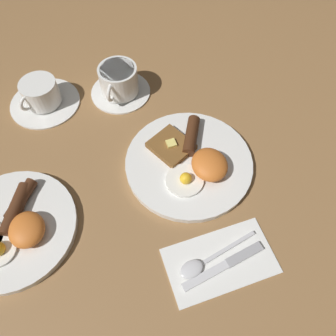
% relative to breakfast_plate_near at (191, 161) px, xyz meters
% --- Properties ---
extents(ground_plane, '(3.00, 3.00, 0.00)m').
position_rel_breakfast_plate_near_xyz_m(ground_plane, '(0.00, 0.00, -0.01)').
color(ground_plane, olive).
extents(breakfast_plate_near, '(0.27, 0.27, 0.05)m').
position_rel_breakfast_plate_near_xyz_m(breakfast_plate_near, '(0.00, 0.00, 0.00)').
color(breakfast_plate_near, white).
rests_on(breakfast_plate_near, ground_plane).
extents(breakfast_plate_far, '(0.25, 0.25, 0.05)m').
position_rel_breakfast_plate_near_xyz_m(breakfast_plate_far, '(-0.02, 0.38, -0.00)').
color(breakfast_plate_far, white).
rests_on(breakfast_plate_far, ground_plane).
extents(teacup_near, '(0.15, 0.15, 0.08)m').
position_rel_breakfast_plate_near_xyz_m(teacup_near, '(0.26, 0.08, 0.02)').
color(teacup_near, white).
rests_on(teacup_near, ground_plane).
extents(teacup_far, '(0.17, 0.17, 0.07)m').
position_rel_breakfast_plate_near_xyz_m(teacup_far, '(0.29, 0.27, 0.01)').
color(teacup_far, white).
rests_on(teacup_far, ground_plane).
extents(napkin, '(0.12, 0.20, 0.01)m').
position_rel_breakfast_plate_near_xyz_m(napkin, '(-0.21, 0.03, -0.01)').
color(napkin, white).
rests_on(napkin, ground_plane).
extents(knife, '(0.04, 0.17, 0.01)m').
position_rel_breakfast_plate_near_xyz_m(knife, '(-0.23, 0.02, -0.01)').
color(knife, silver).
rests_on(knife, napkin).
extents(spoon, '(0.05, 0.16, 0.01)m').
position_rel_breakfast_plate_near_xyz_m(spoon, '(-0.21, 0.07, -0.01)').
color(spoon, silver).
rests_on(spoon, napkin).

